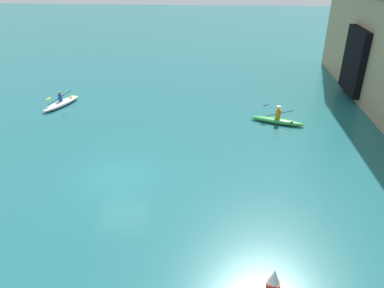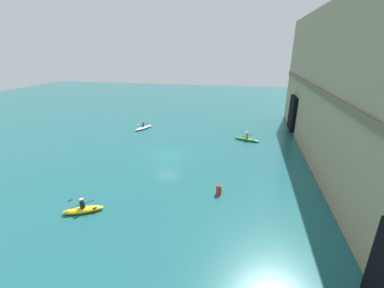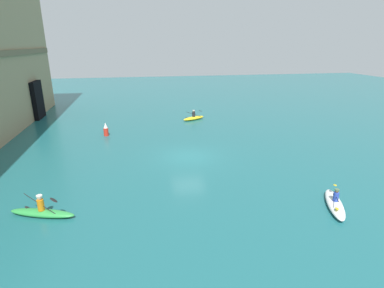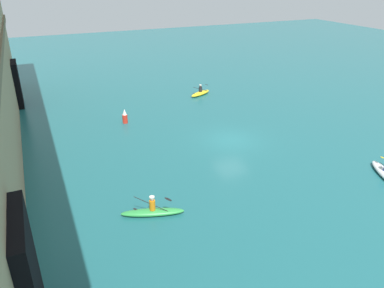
% 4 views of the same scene
% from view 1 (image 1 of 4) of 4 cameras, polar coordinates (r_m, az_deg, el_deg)
% --- Properties ---
extents(ground_plane, '(120.00, 120.00, 0.00)m').
position_cam_1_polar(ground_plane, '(19.20, -10.92, -4.84)').
color(ground_plane, '#1E6066').
extents(kayak_white, '(3.37, 2.07, 1.06)m').
position_cam_1_polar(kayak_white, '(28.59, -19.32, 5.89)').
color(kayak_white, white).
rests_on(kayak_white, ground).
extents(kayak_green, '(1.73, 3.48, 1.18)m').
position_cam_1_polar(kayak_green, '(24.92, 12.87, 3.60)').
color(kayak_green, green).
rests_on(kayak_green, ground).
extents(marker_buoy, '(0.45, 0.45, 1.28)m').
position_cam_1_polar(marker_buoy, '(13.13, 12.24, -20.36)').
color(marker_buoy, red).
rests_on(marker_buoy, ground).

